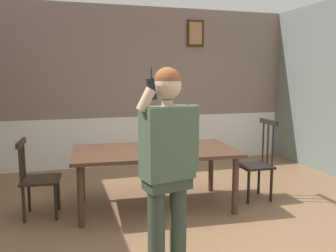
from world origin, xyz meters
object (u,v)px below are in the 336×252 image
person_figure (168,158)px  chair_by_doorway (37,179)px  chair_near_window (257,163)px  dining_table (155,155)px

person_figure → chair_by_doorway: bearing=-67.3°
chair_near_window → person_figure: person_figure is taller
chair_near_window → chair_by_doorway: chair_near_window is taller
dining_table → chair_by_doorway: bearing=175.8°
dining_table → chair_near_window: chair_near_window is taller
chair_near_window → dining_table: bearing=88.0°
dining_table → person_figure: bearing=-100.4°
chair_near_window → chair_by_doorway: size_ratio=1.17×
dining_table → chair_near_window: (1.37, -0.10, -0.17)m
dining_table → chair_near_window: 1.38m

